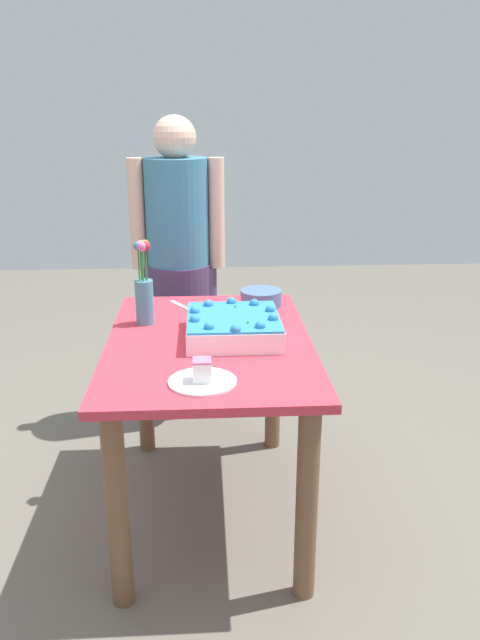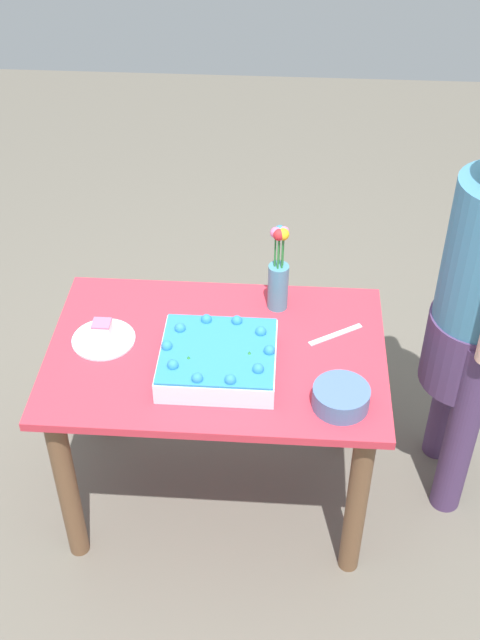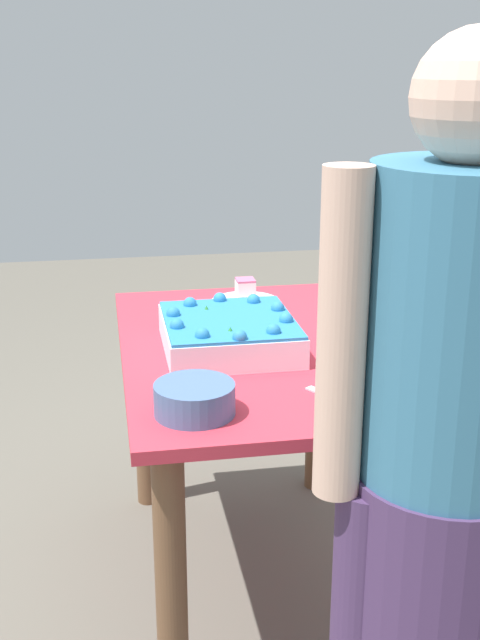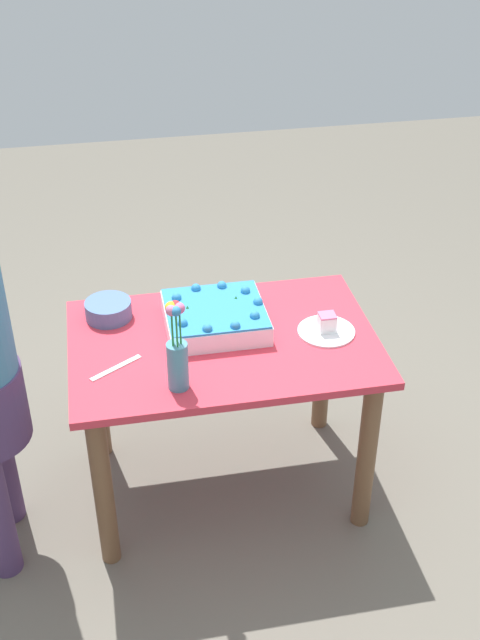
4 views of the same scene
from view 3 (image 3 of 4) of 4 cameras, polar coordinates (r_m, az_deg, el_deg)
ground_plane at (r=2.46m, az=1.39°, el=-17.74°), size 8.00×8.00×0.00m
dining_table at (r=2.17m, az=1.51°, el=-5.32°), size 1.11×0.74×0.72m
sheet_cake at (r=2.08m, az=-0.78°, el=-0.91°), size 0.36×0.34×0.11m
serving_plate_with_slice at (r=2.47m, az=0.38°, el=1.65°), size 0.21×0.21×0.08m
cake_knife at (r=1.79m, az=7.28°, el=-5.72°), size 0.18×0.13×0.00m
flower_vase at (r=1.96m, az=9.70°, el=0.64°), size 0.07×0.07×0.33m
fruit_bowl at (r=1.71m, az=-3.25°, el=-5.63°), size 0.17×0.17×0.07m
person_standing at (r=1.36m, az=14.63°, el=-8.26°), size 0.31×0.45×1.49m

